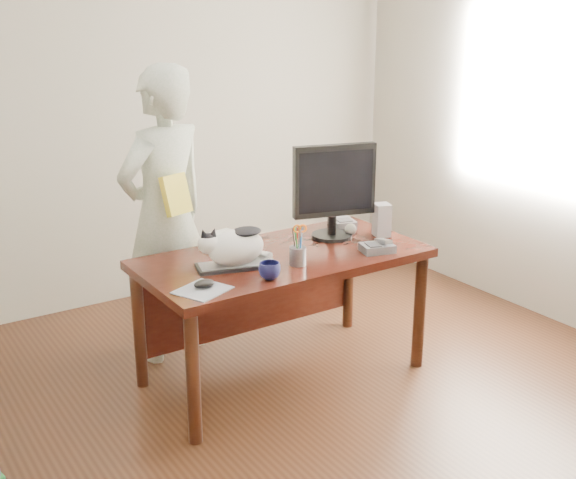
# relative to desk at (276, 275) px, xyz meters

# --- Properties ---
(room) EXTENTS (4.50, 4.50, 4.50)m
(room) POSITION_rel_desk_xyz_m (0.00, -0.68, 0.75)
(room) COLOR black
(room) RESTS_ON ground
(desk) EXTENTS (1.60, 0.80, 0.75)m
(desk) POSITION_rel_desk_xyz_m (0.00, 0.00, 0.00)
(desk) COLOR black
(desk) RESTS_ON ground
(keyboard) EXTENTS (0.45, 0.27, 0.03)m
(keyboard) POSITION_rel_desk_xyz_m (-0.32, -0.12, 0.16)
(keyboard) COLOR black
(keyboard) RESTS_ON desk
(cat) EXTENTS (0.41, 0.27, 0.23)m
(cat) POSITION_rel_desk_xyz_m (-0.34, -0.12, 0.27)
(cat) COLOR white
(cat) RESTS_ON keyboard
(monitor) EXTENTS (0.50, 0.30, 0.56)m
(monitor) POSITION_rel_desk_xyz_m (0.41, 0.01, 0.47)
(monitor) COLOR black
(monitor) RESTS_ON desk
(pen_cup) EXTENTS (0.12, 0.12, 0.23)m
(pen_cup) POSITION_rel_desk_xyz_m (-0.03, -0.27, 0.21)
(pen_cup) COLOR gray
(pen_cup) RESTS_ON desk
(mousepad) EXTENTS (0.30, 0.29, 0.01)m
(mousepad) POSITION_rel_desk_xyz_m (-0.62, -0.32, 0.15)
(mousepad) COLOR #A3A7AF
(mousepad) RESTS_ON desk
(mouse) EXTENTS (0.12, 0.10, 0.04)m
(mouse) POSITION_rel_desk_xyz_m (-0.60, -0.30, 0.17)
(mouse) COLOR black
(mouse) RESTS_ON mousepad
(coffee_mug) EXTENTS (0.14, 0.14, 0.09)m
(coffee_mug) POSITION_rel_desk_xyz_m (-0.26, -0.36, 0.19)
(coffee_mug) COLOR #0C0D33
(coffee_mug) RESTS_ON desk
(phone) EXTENTS (0.21, 0.17, 0.08)m
(phone) POSITION_rel_desk_xyz_m (0.47, -0.33, 0.17)
(phone) COLOR #5F5E63
(phone) RESTS_ON desk
(speaker) EXTENTS (0.12, 0.12, 0.20)m
(speaker) POSITION_rel_desk_xyz_m (0.69, -0.11, 0.25)
(speaker) COLOR gray
(speaker) RESTS_ON desk
(baseball) EXTENTS (0.07, 0.07, 0.07)m
(baseball) POSITION_rel_desk_xyz_m (0.53, -0.01, 0.18)
(baseball) COLOR beige
(baseball) RESTS_ON desk
(book_stack) EXTENTS (0.24, 0.19, 0.08)m
(book_stack) POSITION_rel_desk_xyz_m (-0.19, 0.24, 0.18)
(book_stack) COLOR #4E1814
(book_stack) RESTS_ON desk
(calculator) EXTENTS (0.18, 0.21, 0.05)m
(calculator) POSITION_rel_desk_xyz_m (0.60, 0.16, 0.17)
(calculator) COLOR #5F5E63
(calculator) RESTS_ON desk
(person) EXTENTS (0.74, 0.60, 1.77)m
(person) POSITION_rel_desk_xyz_m (-0.42, 0.57, 0.28)
(person) COLOR silver
(person) RESTS_ON ground
(held_book) EXTENTS (0.19, 0.15, 0.23)m
(held_book) POSITION_rel_desk_xyz_m (-0.42, 0.40, 0.45)
(held_book) COLOR yellow
(held_book) RESTS_ON person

